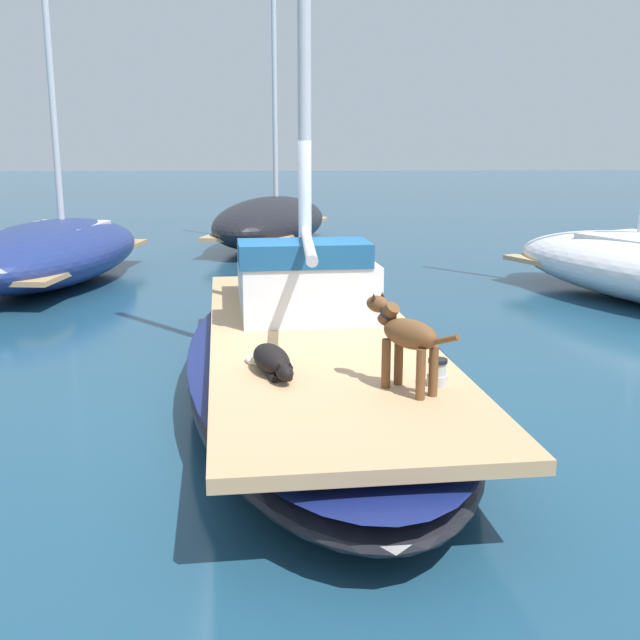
{
  "coord_description": "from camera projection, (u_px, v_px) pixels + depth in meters",
  "views": [
    {
      "loc": [
        -0.28,
        -7.4,
        2.5
      ],
      "look_at": [
        0.0,
        -1.0,
        1.01
      ],
      "focal_mm": 43.44,
      "sensor_mm": 36.0,
      "label": 1
    }
  ],
  "objects": [
    {
      "name": "moored_boat_port_side",
      "position": [
        51.0,
        251.0,
        13.76
      ],
      "size": [
        3.15,
        5.91,
        6.39
      ],
      "color": "navy",
      "rests_on": "ground"
    },
    {
      "name": "deck_winch",
      "position": [
        437.0,
        373.0,
        5.93
      ],
      "size": [
        0.16,
        0.16,
        0.21
      ],
      "color": "#B7B7BC",
      "rests_on": "sailboat_main"
    },
    {
      "name": "cabin_house",
      "position": [
        303.0,
        278.0,
        8.63
      ],
      "size": [
        1.58,
        2.33,
        0.84
      ],
      "color": "silver",
      "rests_on": "sailboat_main"
    },
    {
      "name": "coiled_rope",
      "position": [
        264.0,
        359.0,
        6.59
      ],
      "size": [
        0.32,
        0.32,
        0.04
      ],
      "primitive_type": "torus",
      "color": "beige",
      "rests_on": "sailboat_main"
    },
    {
      "name": "sailboat_main",
      "position": [
        316.0,
        363.0,
        7.7
      ],
      "size": [
        3.11,
        7.42,
        0.66
      ],
      "color": "black",
      "rests_on": "ground"
    },
    {
      "name": "dog_brown",
      "position": [
        406.0,
        336.0,
        5.75
      ],
      "size": [
        0.62,
        0.81,
        0.7
      ],
      "color": "brown",
      "rests_on": "sailboat_main"
    },
    {
      "name": "mast_main",
      "position": [
        305.0,
        34.0,
        7.69
      ],
      "size": [
        0.14,
        2.27,
        6.43
      ],
      "color": "silver",
      "rests_on": "sailboat_main"
    },
    {
      "name": "dog_black",
      "position": [
        273.0,
        360.0,
        6.24
      ],
      "size": [
        0.42,
        0.93,
        0.22
      ],
      "color": "black",
      "rests_on": "sailboat_main"
    },
    {
      "name": "moored_boat_far_astern",
      "position": [
        270.0,
        221.0,
        18.62
      ],
      "size": [
        3.56,
        6.09,
        7.23
      ],
      "color": "black",
      "rests_on": "ground"
    },
    {
      "name": "ground_plane",
      "position": [
        316.0,
        395.0,
        7.77
      ],
      "size": [
        120.0,
        120.0,
        0.0
      ],
      "primitive_type": "plane",
      "color": "navy"
    }
  ]
}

